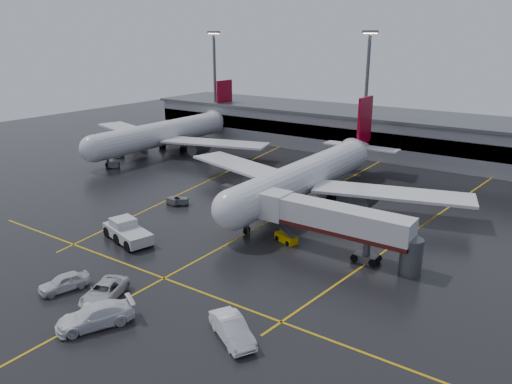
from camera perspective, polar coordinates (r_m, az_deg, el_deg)
The scene contains 22 objects.
ground at distance 69.63m, azimuth 2.29°, elevation -3.01°, with size 220.00×220.00×0.00m, color black.
apron_line_centre at distance 69.63m, azimuth 2.29°, elevation -3.00°, with size 0.25×90.00×0.02m, color gold.
apron_line_stop at distance 53.94m, azimuth -10.58°, elevation -9.77°, with size 60.00×0.25×0.02m, color gold.
apron_line_left at distance 88.55m, azimuth -5.15°, elevation 1.51°, with size 0.25×70.00×0.02m, color gold.
apron_line_right at distance 71.55m, azimuth 19.02°, elevation -3.42°, with size 0.25×70.00×0.02m, color gold.
terminal at distance 110.58m, azimuth 15.90°, elevation 6.47°, with size 122.00×19.00×8.60m.
light_mast_left at distance 126.05m, azimuth -4.79°, elevation 13.05°, with size 3.00×1.20×25.45m.
light_mast_mid at distance 105.38m, azimuth 12.66°, elevation 11.78°, with size 3.00×1.20×25.45m.
main_airliner at distance 76.29m, azimuth 6.26°, elevation 2.09°, with size 48.80×45.60×14.10m.
second_airliner at distance 110.48m, azimuth -10.16°, elevation 6.80°, with size 48.80×45.60×14.10m.
jet_bridge at distance 57.97m, azimuth 9.07°, elevation -3.44°, with size 19.90×3.40×6.05m.
pushback_tractor at distance 63.87m, azimuth -14.69°, elevation -4.50°, with size 8.35×5.13×2.79m.
belt_loader at distance 61.79m, azimuth 3.51°, elevation -5.31°, with size 3.40×2.31×1.99m.
service_van_a at distance 51.05m, azimuth -17.14°, elevation -10.93°, with size 2.78×6.03×1.67m, color silver.
service_van_b at distance 47.06m, azimuth -18.10°, elevation -13.44°, with size 2.75×6.77×1.97m, color white.
service_van_c at distance 43.19m, azimuth -2.78°, elevation -15.53°, with size 2.06×5.92×1.95m, color white.
service_van_d at distance 54.10m, azimuth -21.28°, elevation -9.67°, with size 2.01×5.01×1.71m, color silver.
baggage_cart_a at distance 75.44m, azimuth -8.62°, elevation -1.04°, with size 2.38×2.20×1.12m.
baggage_cart_b at distance 75.67m, azimuth -9.51°, elevation -1.02°, with size 2.11×1.48×1.12m.
baggage_cart_c at distance 81.02m, azimuth -3.26°, elevation 0.46°, with size 2.13×1.52×1.12m.
baggage_cart_d at distance 107.27m, azimuth -15.62°, elevation 4.14°, with size 2.22×1.67×1.12m.
baggage_cart_e at distance 99.33m, azimuth -16.10°, elevation 3.04°, with size 2.38×2.20×1.12m.
Camera 1 is at (34.80, -55.04, 24.66)m, focal length 34.61 mm.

